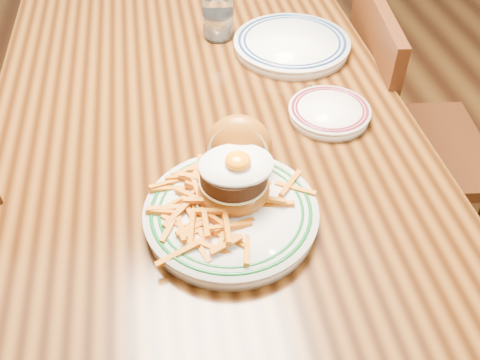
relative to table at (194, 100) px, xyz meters
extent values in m
plane|color=black|center=(0.00, 0.00, -0.66)|extent=(6.00, 6.00, 0.00)
cube|color=black|center=(0.00, 0.00, 0.06)|extent=(0.85, 1.60, 0.05)
cylinder|color=black|center=(-0.36, 0.74, -0.31)|extent=(0.07, 0.07, 0.70)
cylinder|color=black|center=(0.36, 0.74, -0.31)|extent=(0.07, 0.07, 0.70)
cylinder|color=#401B0D|center=(-0.39, -0.35, -0.46)|extent=(0.04, 0.04, 0.41)
cylinder|color=#401B0D|center=(-0.52, -0.02, -0.46)|extent=(0.04, 0.04, 0.41)
cube|color=#401B0D|center=(0.62, 0.01, -0.25)|extent=(0.44, 0.44, 0.04)
cube|color=#401B0D|center=(0.45, 0.03, -0.02)|extent=(0.08, 0.40, 0.43)
cylinder|color=#401B0D|center=(0.82, 0.16, -0.47)|extent=(0.04, 0.04, 0.39)
cylinder|color=#401B0D|center=(0.48, 0.20, -0.47)|extent=(0.04, 0.04, 0.39)
cylinder|color=#401B0D|center=(0.77, -0.18, -0.47)|extent=(0.04, 0.04, 0.39)
cylinder|color=#401B0D|center=(0.43, -0.14, -0.47)|extent=(0.04, 0.04, 0.39)
cylinder|color=silver|center=(0.02, -0.47, 0.10)|extent=(0.28, 0.28, 0.02)
cylinder|color=silver|center=(0.02, -0.47, 0.11)|extent=(0.28, 0.28, 0.01)
torus|color=#0D4C1B|center=(0.02, -0.47, 0.11)|extent=(0.26, 0.26, 0.01)
torus|color=#0D4C1B|center=(0.02, -0.47, 0.11)|extent=(0.24, 0.24, 0.01)
ellipsoid|color=#925612|center=(0.03, -0.44, 0.13)|extent=(0.12, 0.12, 0.05)
cylinder|color=beige|center=(0.03, -0.44, 0.15)|extent=(0.11, 0.11, 0.00)
cylinder|color=black|center=(0.03, -0.44, 0.16)|extent=(0.11, 0.11, 0.03)
ellipsoid|color=white|center=(0.03, -0.44, 0.18)|extent=(0.12, 0.10, 0.01)
ellipsoid|color=orange|center=(0.03, -0.45, 0.19)|extent=(0.04, 0.04, 0.02)
ellipsoid|color=#925612|center=(0.05, -0.38, 0.16)|extent=(0.14, 0.12, 0.13)
cylinder|color=beige|center=(0.04, -0.39, 0.16)|extent=(0.11, 0.06, 0.10)
cylinder|color=silver|center=(0.25, -0.23, 0.10)|extent=(0.16, 0.16, 0.02)
cylinder|color=silver|center=(0.25, -0.23, 0.11)|extent=(0.16, 0.16, 0.01)
torus|color=maroon|center=(0.25, -0.23, 0.11)|extent=(0.15, 0.15, 0.01)
torus|color=maroon|center=(0.25, -0.23, 0.11)|extent=(0.14, 0.14, 0.01)
cube|color=silver|center=(0.27, -0.22, 0.11)|extent=(0.06, 0.10, 0.00)
cylinder|color=silver|center=(0.24, 0.04, 0.10)|extent=(0.27, 0.27, 0.02)
cylinder|color=silver|center=(0.24, 0.04, 0.11)|extent=(0.27, 0.27, 0.01)
torus|color=navy|center=(0.24, 0.04, 0.11)|extent=(0.25, 0.25, 0.01)
torus|color=navy|center=(0.24, 0.04, 0.11)|extent=(0.23, 0.23, 0.01)
cylinder|color=white|center=(0.08, 0.13, 0.14)|extent=(0.08, 0.08, 0.11)
cylinder|color=silver|center=(0.08, 0.13, 0.12)|extent=(0.06, 0.06, 0.05)
camera|label=1|loc=(-0.07, -1.06, 0.75)|focal=40.00mm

